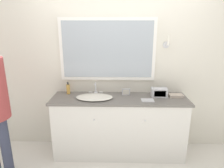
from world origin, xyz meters
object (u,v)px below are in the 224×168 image
picture_frame (126,92)px  appliance_box (159,92)px  soap_bottle (68,89)px  sink_basin (94,97)px

picture_frame → appliance_box: bearing=-5.4°
soap_bottle → picture_frame: soap_bottle is taller
soap_bottle → appliance_box: 1.31m
appliance_box → picture_frame: (-0.47, 0.04, -0.01)m
sink_basin → appliance_box: sink_basin is taller
appliance_box → soap_bottle: bearing=176.1°
sink_basin → picture_frame: (0.44, 0.13, 0.03)m
sink_basin → picture_frame: bearing=16.4°
sink_basin → appliance_box: (0.91, 0.09, 0.04)m
sink_basin → appliance_box: size_ratio=2.29×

